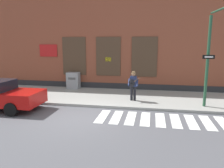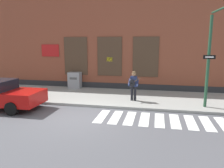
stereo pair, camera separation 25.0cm
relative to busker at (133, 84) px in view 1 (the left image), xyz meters
The scene contains 7 objects.
ground_plane 3.90m from the busker, 123.84° to the right, with size 160.00×160.00×0.00m, color #4C4C51.
sidewalk 2.49m from the busker, 157.08° to the left, with size 28.00×4.54×0.14m.
building_backdrop 6.09m from the busker, 112.06° to the left, with size 28.00×4.06×7.18m.
crosswalk 3.26m from the busker, 60.93° to the right, with size 5.78×1.90×0.01m.
busker is the anchor object (origin of this frame).
traffic_light 4.94m from the busker, 24.29° to the right, with size 0.69×3.29×4.82m.
utility_box 5.37m from the busker, 149.74° to the left, with size 0.91×0.61×1.18m.
Camera 1 is at (3.15, -9.23, 3.41)m, focal length 35.00 mm.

